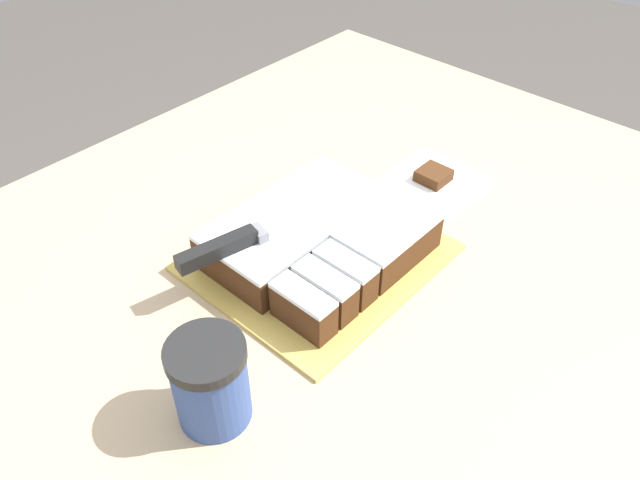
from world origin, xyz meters
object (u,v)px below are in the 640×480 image
object	(u,v)px
coffee_cup	(210,382)
knife	(240,240)
cake_board	(320,256)
brownie	(432,175)
cake	(320,238)

from	to	relation	value
coffee_cup	knife	bearing A→B (deg)	38.99
cake_board	brownie	size ratio (longest dim) A/B	6.72
cake	knife	bearing A→B (deg)	156.48
cake	brownie	xyz separation A→B (m)	(0.27, -0.02, -0.02)
coffee_cup	brownie	distance (m)	0.57
cake	coffee_cup	bearing A→B (deg)	-161.84
cake_board	knife	world-z (taller)	knife
knife	cake_board	bearing A→B (deg)	-12.78
cake_board	knife	size ratio (longest dim) A/B	1.15
knife	coffee_cup	world-z (taller)	coffee_cup
brownie	cake	bearing A→B (deg)	176.77
coffee_cup	brownie	xyz separation A→B (m)	(0.56, 0.08, -0.04)
knife	brownie	size ratio (longest dim) A/B	5.83
brownie	coffee_cup	bearing A→B (deg)	-171.98
cake_board	coffee_cup	bearing A→B (deg)	-162.16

